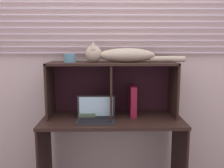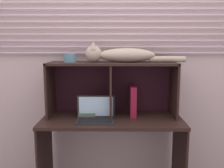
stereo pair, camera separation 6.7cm
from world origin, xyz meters
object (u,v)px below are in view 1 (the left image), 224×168
book_stack (88,113)px  small_basket (70,58)px  cat (121,55)px  laptop (96,115)px  binder_upright (133,100)px

book_stack → small_basket: small_basket is taller
cat → small_basket: 0.48m
book_stack → small_basket: (-0.16, 0.00, 0.53)m
laptop → small_basket: bearing=146.2°
cat → small_basket: cat is taller
cat → small_basket: (-0.48, -0.00, -0.03)m
laptop → book_stack: laptop is taller
binder_upright → book_stack: (-0.44, -0.00, -0.12)m
cat → laptop: bearing=-144.6°
binder_upright → book_stack: binder_upright is taller
small_basket → binder_upright: bearing=0.0°
cat → book_stack: 0.64m
binder_upright → small_basket: (-0.60, 0.00, 0.41)m
cat → binder_upright: (0.12, -0.00, -0.44)m
laptop → binder_upright: bearing=25.1°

